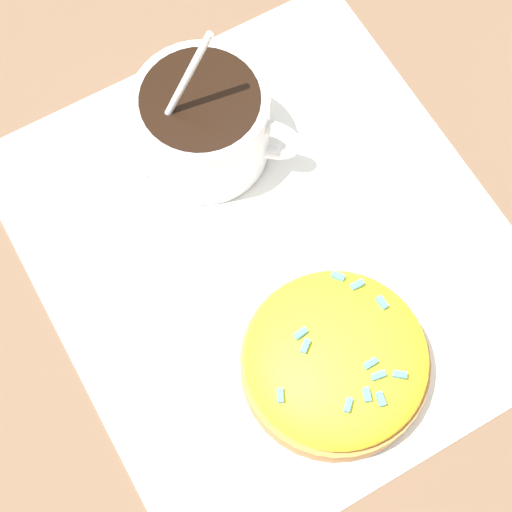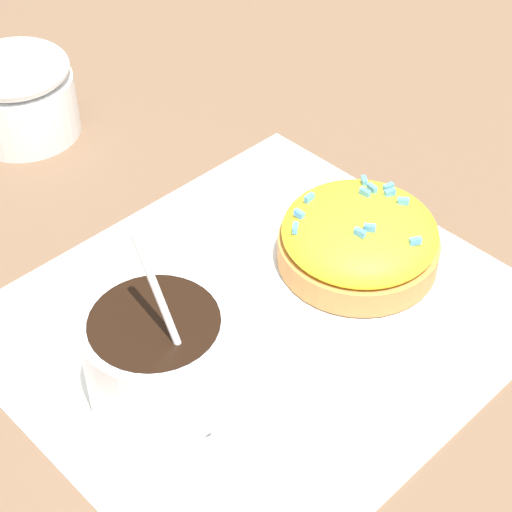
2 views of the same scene
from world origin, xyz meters
name	(u,v)px [view 2 (image 2 of 2)]	position (x,y,z in m)	size (l,w,h in m)	color
ground_plane	(260,321)	(0.00, 0.00, 0.00)	(3.00, 3.00, 0.00)	brown
paper_napkin	(260,319)	(0.00, 0.00, 0.00)	(0.30, 0.27, 0.00)	white
coffee_cup	(162,356)	(-0.08, 0.00, 0.03)	(0.08, 0.09, 0.11)	white
frosted_pastry	(359,238)	(0.08, -0.01, 0.02)	(0.10, 0.10, 0.04)	#B2753D
sugar_bowl	(19,92)	(0.02, 0.27, 0.03)	(0.08, 0.08, 0.07)	white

